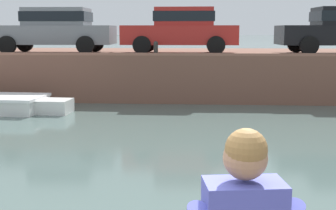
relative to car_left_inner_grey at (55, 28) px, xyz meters
The scene contains 6 objects.
ground_plane 9.06m from the car_left_inner_grey, 60.80° to the right, with size 400.00×400.00×0.00m, color #4C605B.
far_quay_wall 4.76m from the car_left_inner_grey, 17.95° to the left, with size 60.00×6.00×1.53m, color brown.
far_wall_coping 4.59m from the car_left_inner_grey, 19.35° to the right, with size 60.00×0.24×0.08m, color #925F4C.
car_left_inner_grey is the anchor object (origin of this frame).
car_centre_red 4.43m from the car_left_inner_grey, ahead, with size 3.91×1.93×1.54m.
mooring_bollard_mid 3.95m from the car_left_inner_grey, 20.50° to the right, with size 0.15×0.15×0.44m.
Camera 1 is at (0.75, -2.52, 2.33)m, focal length 50.00 mm.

